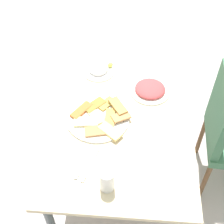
# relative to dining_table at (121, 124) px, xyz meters

# --- Properties ---
(ground_plane) EXTENTS (6.00, 6.00, 0.00)m
(ground_plane) POSITION_rel_dining_table_xyz_m (0.00, 0.00, -0.66)
(ground_plane) COLOR #BDADAF
(dining_table) EXTENTS (1.18, 0.77, 0.74)m
(dining_table) POSITION_rel_dining_table_xyz_m (0.00, 0.00, 0.00)
(dining_table) COLOR beige
(dining_table) RESTS_ON ground_plane
(pide_platter) EXTENTS (0.35, 0.36, 0.04)m
(pide_platter) POSITION_rel_dining_table_xyz_m (0.04, -0.12, 0.10)
(pide_platter) COLOR white
(pide_platter) RESTS_ON dining_table
(salad_plate_greens) EXTENTS (0.20, 0.20, 0.05)m
(salad_plate_greens) POSITION_rel_dining_table_xyz_m (-0.35, -0.16, 0.10)
(salad_plate_greens) COLOR white
(salad_plate_greens) RESTS_ON dining_table
(salad_plate_rice) EXTENTS (0.23, 0.23, 0.04)m
(salad_plate_rice) POSITION_rel_dining_table_xyz_m (-0.19, 0.16, 0.10)
(salad_plate_rice) COLOR white
(salad_plate_rice) RESTS_ON dining_table
(soda_can) EXTENTS (0.08, 0.08, 0.12)m
(soda_can) POSITION_rel_dining_table_xyz_m (0.45, -0.04, 0.15)
(soda_can) COLOR silver
(soda_can) RESTS_ON dining_table
(paper_napkin) EXTENTS (0.17, 0.17, 0.00)m
(paper_napkin) POSITION_rel_dining_table_xyz_m (0.34, -0.15, 0.09)
(paper_napkin) COLOR white
(paper_napkin) RESTS_ON dining_table
(fork) EXTENTS (0.17, 0.07, 0.00)m
(fork) POSITION_rel_dining_table_xyz_m (0.34, -0.17, 0.09)
(fork) COLOR silver
(fork) RESTS_ON paper_napkin
(spoon) EXTENTS (0.19, 0.07, 0.00)m
(spoon) POSITION_rel_dining_table_xyz_m (0.34, -0.13, 0.09)
(spoon) COLOR silver
(spoon) RESTS_ON paper_napkin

